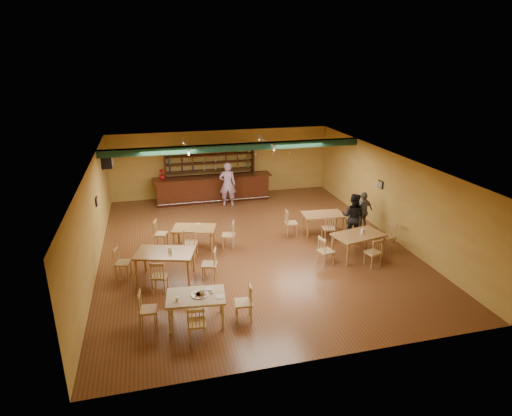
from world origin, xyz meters
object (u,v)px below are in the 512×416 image
object	(u,v)px
dining_table_b	(322,223)
dining_table_c	(166,265)
dining_table_a	(195,237)
dining_table_d	(358,245)
near_table	(196,309)
bar_counter	(213,189)
patron_bar	(227,184)
patron_right_a	(353,217)

from	to	relation	value
dining_table_b	dining_table_c	size ratio (longest dim) A/B	0.88
dining_table_a	dining_table_d	world-z (taller)	dining_table_d
dining_table_a	near_table	world-z (taller)	near_table
bar_counter	near_table	distance (m)	9.32
dining_table_b	patron_bar	size ratio (longest dim) A/B	0.76
dining_table_d	patron_bar	size ratio (longest dim) A/B	0.82
dining_table_b	patron_right_a	world-z (taller)	patron_right_a
dining_table_a	patron_right_a	distance (m)	5.55
dining_table_b	dining_table_d	size ratio (longest dim) A/B	0.92
dining_table_c	dining_table_d	xyz separation A→B (m)	(6.07, -0.09, -0.02)
bar_counter	dining_table_c	bearing A→B (deg)	-109.77
near_table	dining_table_c	bearing A→B (deg)	110.18
dining_table_a	near_table	xyz separation A→B (m)	(-0.45, -4.41, 0.02)
dining_table_c	near_table	distance (m)	2.54
dining_table_d	patron_bar	world-z (taller)	patron_bar
near_table	patron_bar	bearing A→B (deg)	80.84
dining_table_b	dining_table_c	distance (m)	6.10
near_table	patron_bar	distance (m)	8.66
bar_counter	dining_table_b	xyz separation A→B (m)	(3.34, -4.62, -0.20)
dining_table_c	patron_bar	xyz separation A→B (m)	(2.92, 5.86, 0.55)
near_table	dining_table_a	bearing A→B (deg)	90.65
dining_table_c	patron_bar	size ratio (longest dim) A/B	0.86
dining_table_a	dining_table_d	bearing A→B (deg)	-5.62
patron_bar	near_table	bearing A→B (deg)	84.85
dining_table_b	patron_right_a	distance (m)	1.23
dining_table_c	patron_right_a	size ratio (longest dim) A/B	0.98
dining_table_c	dining_table_b	bearing A→B (deg)	36.15
patron_right_a	dining_table_c	bearing A→B (deg)	49.32
bar_counter	dining_table_c	world-z (taller)	bar_counter
dining_table_d	dining_table_a	bearing A→B (deg)	145.60
patron_right_a	dining_table_a	bearing A→B (deg)	31.28
dining_table_a	dining_table_b	xyz separation A→B (m)	(4.69, 0.12, 0.01)
bar_counter	patron_bar	xyz separation A→B (m)	(0.52, -0.83, 0.40)
dining_table_b	dining_table_d	world-z (taller)	dining_table_d
dining_table_b	dining_table_c	bearing A→B (deg)	-155.97
dining_table_c	dining_table_d	world-z (taller)	dining_table_c
dining_table_d	patron_right_a	size ratio (longest dim) A/B	0.93
dining_table_c	near_table	xyz separation A→B (m)	(0.60, -2.46, -0.04)
dining_table_a	dining_table_c	size ratio (longest dim) A/B	0.85
bar_counter	patron_right_a	size ratio (longest dim) A/B	3.10
dining_table_a	dining_table_c	world-z (taller)	dining_table_c
dining_table_c	dining_table_d	bearing A→B (deg)	15.52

